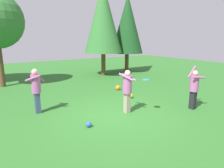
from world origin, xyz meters
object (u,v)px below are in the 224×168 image
at_px(person_thrower, 194,86).
at_px(ball_orange, 118,88).
at_px(person_bystander, 36,87).
at_px(frisbee, 146,80).
at_px(tree_right, 103,18).
at_px(tree_far_right, 127,24).
at_px(person_catcher, 127,88).
at_px(ball_yellow, 130,96).
at_px(ball_blue, 89,124).

bearing_deg(person_thrower, ball_orange, -63.20).
relative_size(person_bystander, ball_orange, 6.29).
distance_m(frisbee, tree_right, 9.03).
bearing_deg(person_thrower, tree_right, -80.24).
bearing_deg(person_thrower, tree_far_right, -95.26).
relative_size(person_bystander, tree_right, 0.25).
bearing_deg(tree_far_right, tree_right, -173.73).
relative_size(person_catcher, tree_right, 0.24).
height_order(ball_yellow, ball_blue, ball_yellow).
bearing_deg(frisbee, person_thrower, -15.13).
bearing_deg(ball_orange, tree_far_right, 48.59).
height_order(person_catcher, tree_far_right, tree_far_right).
height_order(frisbee, ball_yellow, frisbee).
xyz_separation_m(person_thrower, ball_yellow, (-1.26, 2.55, -0.81)).
distance_m(person_catcher, frisbee, 0.80).
height_order(frisbee, tree_far_right, tree_far_right).
xyz_separation_m(person_catcher, ball_yellow, (1.26, 1.42, -0.86)).
bearing_deg(person_catcher, person_thrower, 28.47).
height_order(ball_orange, tree_right, tree_right).
bearing_deg(person_bystander, person_thrower, 6.96).
bearing_deg(ball_blue, person_bystander, 116.12).
bearing_deg(ball_blue, tree_far_right, 46.69).
height_order(person_bystander, frisbee, person_bystander).
bearing_deg(ball_blue, frisbee, -4.68).
distance_m(ball_yellow, tree_right, 7.62).
relative_size(person_bystander, ball_blue, 9.12).
xyz_separation_m(person_bystander, frisbee, (3.37, -2.41, 0.33)).
bearing_deg(person_bystander, tree_right, 77.54).
bearing_deg(ball_yellow, person_thrower, -63.81).
distance_m(person_bystander, tree_far_right, 10.95).
bearing_deg(ball_orange, person_thrower, -78.33).
xyz_separation_m(person_thrower, frisbee, (-2.08, 0.56, 0.41)).
bearing_deg(person_catcher, person_bystander, -159.41).
distance_m(person_thrower, person_catcher, 2.76).
height_order(person_bystander, ball_yellow, person_bystander).
relative_size(person_thrower, person_bystander, 1.02).
height_order(ball_yellow, tree_far_right, tree_far_right).
xyz_separation_m(person_bystander, ball_orange, (4.59, 1.19, -0.89)).
bearing_deg(tree_right, person_catcher, -113.97).
distance_m(frisbee, ball_yellow, 2.48).
xyz_separation_m(ball_yellow, tree_right, (2.07, 6.05, 4.16)).
relative_size(ball_orange, tree_far_right, 0.04).
relative_size(person_thrower, tree_right, 0.26).
relative_size(person_catcher, ball_orange, 6.07).
bearing_deg(tree_right, ball_orange, -110.58).
xyz_separation_m(ball_blue, tree_right, (5.17, 7.85, 4.20)).
xyz_separation_m(person_thrower, tree_right, (0.81, 8.60, 3.34)).
bearing_deg(person_catcher, ball_yellow, 101.25).
height_order(ball_yellow, ball_orange, ball_orange).
xyz_separation_m(person_bystander, ball_yellow, (4.19, -0.41, -0.89)).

